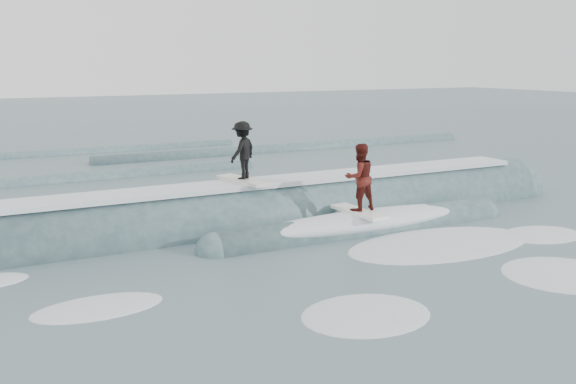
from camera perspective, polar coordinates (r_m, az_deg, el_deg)
name	(u,v)px	position (r m, az deg, el deg)	size (l,w,h in m)	color
ground	(349,259)	(15.91, 5.43, -5.94)	(160.00, 160.00, 0.00)	#415660
breaking_wave	(283,222)	(19.30, -0.44, -2.65)	(22.12, 4.02, 2.48)	#344E58
surfer_black	(243,153)	(18.62, -4.06, 3.49)	(1.24, 2.07, 1.78)	silver
surfer_red	(359,180)	(18.06, 6.36, 1.07)	(0.93, 2.03, 1.99)	white
whitewater	(402,264)	(15.70, 10.14, -6.31)	(16.57, 7.27, 0.10)	white
far_swells	(149,162)	(31.80, -12.29, 2.65)	(37.62, 8.65, 0.80)	#344E58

